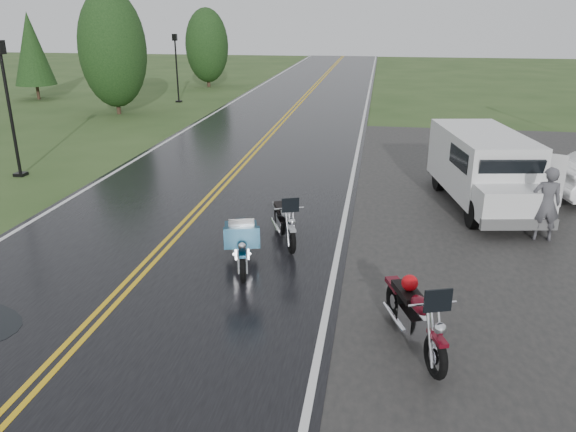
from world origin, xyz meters
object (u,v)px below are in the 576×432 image
object	(u,v)px
motorcycle_silver	(291,230)
lamp_post_near_left	(10,110)
van_white	(476,189)
motorcycle_red	(437,340)
person_at_van	(546,205)
motorcycle_teal	(242,254)
lamp_post_far_left	(177,68)

from	to	relation	value
motorcycle_silver	lamp_post_near_left	world-z (taller)	lamp_post_near_left
motorcycle_silver	van_white	world-z (taller)	van_white
motorcycle_red	person_at_van	bearing A→B (deg)	44.80
motorcycle_red	van_white	world-z (taller)	van_white
motorcycle_teal	motorcycle_silver	world-z (taller)	motorcycle_teal
motorcycle_red	lamp_post_far_left	bearing A→B (deg)	98.27
van_white	lamp_post_far_left	distance (m)	22.80
lamp_post_near_left	lamp_post_far_left	world-z (taller)	lamp_post_near_left
motorcycle_teal	person_at_van	bearing A→B (deg)	12.69
motorcycle_red	motorcycle_silver	xyz separation A→B (m)	(-2.65, 3.93, -0.05)
van_white	motorcycle_silver	bearing A→B (deg)	-160.46
motorcycle_teal	person_at_van	distance (m)	6.96
motorcycle_silver	lamp_post_near_left	bearing A→B (deg)	132.69
motorcycle_teal	lamp_post_far_left	xyz separation A→B (m)	(-9.06, 21.89, 1.27)
van_white	lamp_post_near_left	distance (m)	13.75
lamp_post_near_left	motorcycle_silver	bearing A→B (deg)	-26.80
lamp_post_far_left	motorcycle_silver	bearing A→B (deg)	-64.45
lamp_post_near_left	lamp_post_far_left	bearing A→B (deg)	91.15
person_at_van	lamp_post_far_left	xyz separation A→B (m)	(-15.23, 18.67, 1.05)
motorcycle_silver	van_white	size ratio (longest dim) A/B	0.40
person_at_van	lamp_post_near_left	xyz separation A→B (m)	(-14.92, 3.03, 1.23)
motorcycle_silver	lamp_post_near_left	size ratio (longest dim) A/B	0.48
person_at_van	lamp_post_near_left	bearing A→B (deg)	-8.89
motorcycle_red	lamp_post_far_left	distance (m)	27.35
motorcycle_teal	van_white	bearing A→B (deg)	23.57
motorcycle_silver	person_at_van	size ratio (longest dim) A/B	1.19
motorcycle_silver	lamp_post_near_left	distance (m)	10.69
lamp_post_near_left	van_white	bearing A→B (deg)	-10.46
motorcycle_red	van_white	size ratio (longest dim) A/B	0.44
van_white	lamp_post_near_left	xyz separation A→B (m)	(-13.48, 2.49, 1.10)
motorcycle_silver	lamp_post_far_left	world-z (taller)	lamp_post_far_left
motorcycle_teal	person_at_van	size ratio (longest dim) A/B	1.25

